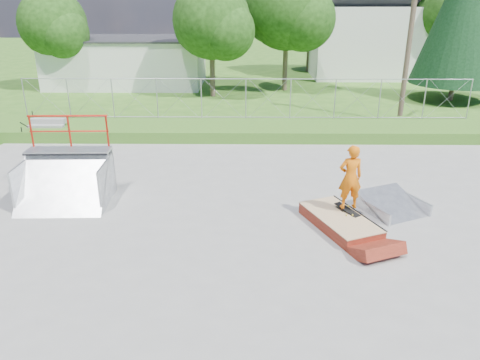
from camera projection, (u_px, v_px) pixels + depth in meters
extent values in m
plane|color=#315F1B|center=(245.00, 240.00, 11.73)|extent=(120.00, 120.00, 0.00)
cube|color=gray|center=(245.00, 239.00, 11.73)|extent=(20.00, 16.00, 0.04)
cube|color=#315F1B|center=(246.00, 129.00, 20.48)|extent=(24.00, 3.00, 0.50)
cube|color=maroon|center=(340.00, 222.00, 12.27)|extent=(1.96, 2.62, 0.33)
cube|color=tan|center=(340.00, 216.00, 12.21)|extent=(1.98, 2.64, 0.02)
cube|color=black|center=(347.00, 210.00, 12.44)|extent=(0.63, 0.78, 0.13)
imported|color=orange|center=(350.00, 180.00, 12.12)|extent=(0.68, 0.50, 1.72)
cube|color=silver|center=(128.00, 62.00, 31.73)|extent=(10.00, 6.00, 3.00)
cube|color=silver|center=(366.00, 42.00, 34.90)|extent=(8.00, 6.00, 5.00)
cylinder|color=brown|center=(410.00, 36.00, 21.34)|extent=(0.24, 0.24, 8.00)
cylinder|color=brown|center=(213.00, 76.00, 28.05)|extent=(0.30, 0.30, 2.45)
sphere|color=#16330D|center=(211.00, 20.00, 26.87)|extent=(4.48, 4.48, 4.48)
sphere|color=#16330D|center=(226.00, 31.00, 26.55)|extent=(3.36, 3.36, 3.36)
cylinder|color=brown|center=(285.00, 68.00, 29.79)|extent=(0.30, 0.30, 2.80)
sphere|color=#16330D|center=(287.00, 7.00, 28.45)|extent=(5.12, 5.12, 5.12)
sphere|color=#16330D|center=(304.00, 19.00, 28.08)|extent=(3.84, 3.84, 3.84)
cylinder|color=brown|center=(59.00, 72.00, 30.05)|extent=(0.30, 0.30, 2.27)
sphere|color=#16330D|center=(53.00, 24.00, 28.96)|extent=(4.16, 4.16, 4.16)
sphere|color=#16330D|center=(63.00, 33.00, 28.66)|extent=(3.12, 3.12, 3.12)
cylinder|color=brown|center=(441.00, 62.00, 33.42)|extent=(0.30, 0.30, 2.62)
sphere|color=#16330D|center=(449.00, 11.00, 32.16)|extent=(4.80, 4.80, 4.80)
sphere|color=#16330D|center=(465.00, 21.00, 31.82)|extent=(3.60, 3.60, 3.60)
cylinder|color=brown|center=(308.00, 58.00, 37.33)|extent=(0.30, 0.30, 2.10)
sphere|color=#16330D|center=(310.00, 22.00, 36.33)|extent=(3.84, 3.84, 3.84)
sphere|color=#16330D|center=(320.00, 29.00, 36.05)|extent=(2.88, 2.88, 2.88)
cylinder|color=brown|center=(452.00, 90.00, 27.19)|extent=(0.28, 0.28, 1.20)
cone|color=black|center=(465.00, 9.00, 25.56)|extent=(5.04, 5.04, 8.10)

